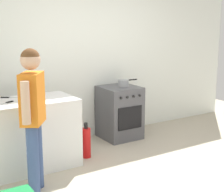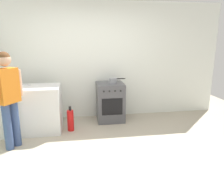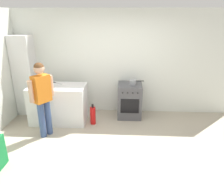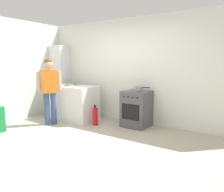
# 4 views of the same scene
# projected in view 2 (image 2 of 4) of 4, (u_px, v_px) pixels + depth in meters

# --- Properties ---
(ground_plane) EXTENTS (8.00, 8.00, 0.00)m
(ground_plane) POSITION_uv_depth(u_px,v_px,m) (103.00, 156.00, 3.42)
(ground_plane) COLOR #ADA38E
(back_wall) EXTENTS (6.00, 0.10, 2.60)m
(back_wall) POSITION_uv_depth(u_px,v_px,m) (92.00, 61.00, 4.96)
(back_wall) COLOR silver
(back_wall) RESTS_ON ground
(counter_unit) EXTENTS (1.30, 0.70, 0.90)m
(counter_unit) POSITION_uv_depth(u_px,v_px,m) (27.00, 109.00, 4.25)
(counter_unit) COLOR silver
(counter_unit) RESTS_ON ground
(oven_left) EXTENTS (0.59, 0.62, 0.85)m
(oven_left) POSITION_uv_depth(u_px,v_px,m) (110.00, 102.00, 4.88)
(oven_left) COLOR #4C4C51
(oven_left) RESTS_ON ground
(pot) EXTENTS (0.35, 0.17, 0.11)m
(pot) POSITION_uv_depth(u_px,v_px,m) (113.00, 81.00, 4.76)
(pot) COLOR gray
(pot) RESTS_ON oven_left
(knife_carving) EXTENTS (0.30, 0.19, 0.01)m
(knife_carving) POSITION_uv_depth(u_px,v_px,m) (23.00, 85.00, 4.34)
(knife_carving) COLOR silver
(knife_carving) RESTS_ON counter_unit
(knife_paring) EXTENTS (0.20, 0.12, 0.01)m
(knife_paring) POSITION_uv_depth(u_px,v_px,m) (13.00, 87.00, 4.07)
(knife_paring) COLOR silver
(knife_paring) RESTS_ON counter_unit
(person) EXTENTS (0.36, 0.48, 1.59)m
(person) POSITION_uv_depth(u_px,v_px,m) (8.00, 93.00, 3.47)
(person) COLOR #384C7A
(person) RESTS_ON ground
(fire_extinguisher) EXTENTS (0.13, 0.13, 0.50)m
(fire_extinguisher) POSITION_uv_depth(u_px,v_px,m) (70.00, 120.00, 4.34)
(fire_extinguisher) COLOR red
(fire_extinguisher) RESTS_ON ground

